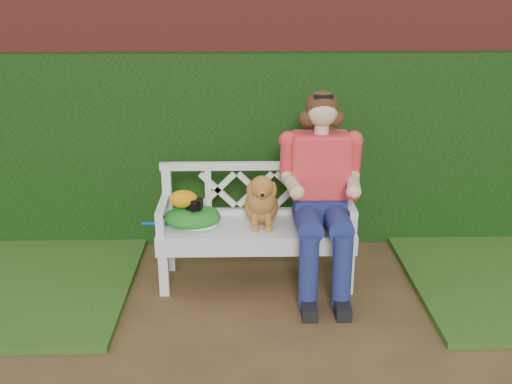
{
  "coord_description": "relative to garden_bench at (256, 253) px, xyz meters",
  "views": [
    {
      "loc": [
        -0.21,
        -3.39,
        2.27
      ],
      "look_at": [
        -0.12,
        0.88,
        0.75
      ],
      "focal_mm": 42.0,
      "sensor_mm": 36.0,
      "label": 1
    }
  ],
  "objects": [
    {
      "name": "camera_item",
      "position": [
        -0.47,
        -0.03,
        0.43
      ],
      "size": [
        0.13,
        0.1,
        0.08
      ],
      "primitive_type": "cube",
      "rotation": [
        0.0,
        0.0,
        -0.16
      ],
      "color": "black",
      "rests_on": "green_bag"
    },
    {
      "name": "garden_bench",
      "position": [
        0.0,
        0.0,
        0.0
      ],
      "size": [
        1.61,
        0.68,
        0.48
      ],
      "primitive_type": null,
      "rotation": [
        0.0,
        0.0,
        -0.05
      ],
      "color": "white",
      "rests_on": "ground"
    },
    {
      "name": "tennis_racket",
      "position": [
        -0.49,
        0.01,
        0.25
      ],
      "size": [
        0.66,
        0.44,
        0.03
      ],
      "primitive_type": null,
      "rotation": [
        0.0,
        0.0,
        0.33
      ],
      "color": "white",
      "rests_on": "garden_bench"
    },
    {
      "name": "brick_wall",
      "position": [
        0.12,
        1.02,
        0.86
      ],
      "size": [
        10.0,
        0.3,
        2.2
      ],
      "primitive_type": "cube",
      "color": "maroon",
      "rests_on": "ground"
    },
    {
      "name": "ground",
      "position": [
        0.12,
        -0.88,
        -0.24
      ],
      "size": [
        60.0,
        60.0,
        0.0
      ],
      "primitive_type": "plane",
      "color": "#45301C"
    },
    {
      "name": "dog",
      "position": [
        0.04,
        0.02,
        0.46
      ],
      "size": [
        0.41,
        0.47,
        0.43
      ],
      "primitive_type": null,
      "rotation": [
        0.0,
        0.0,
        -0.37
      ],
      "color": "olive",
      "rests_on": "garden_bench"
    },
    {
      "name": "ivy_hedge",
      "position": [
        0.12,
        0.8,
        0.61
      ],
      "size": [
        10.0,
        0.18,
        1.7
      ],
      "primitive_type": "cube",
      "color": "#1E5011",
      "rests_on": "ground"
    },
    {
      "name": "baseball_glove",
      "position": [
        -0.55,
        -0.0,
        0.46
      ],
      "size": [
        0.25,
        0.2,
        0.14
      ],
      "primitive_type": "ellipsoid",
      "rotation": [
        0.0,
        0.0,
        0.21
      ],
      "color": "orange",
      "rests_on": "green_bag"
    },
    {
      "name": "green_bag",
      "position": [
        -0.49,
        -0.01,
        0.31
      ],
      "size": [
        0.45,
        0.35,
        0.15
      ],
      "primitive_type": null,
      "rotation": [
        0.0,
        0.0,
        -0.02
      ],
      "color": "green",
      "rests_on": "garden_bench"
    },
    {
      "name": "seated_woman",
      "position": [
        0.49,
        -0.02,
        0.53
      ],
      "size": [
        0.76,
        0.95,
        1.54
      ],
      "primitive_type": null,
      "rotation": [
        0.0,
        0.0,
        -0.14
      ],
      "color": "red",
      "rests_on": "ground"
    }
  ]
}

